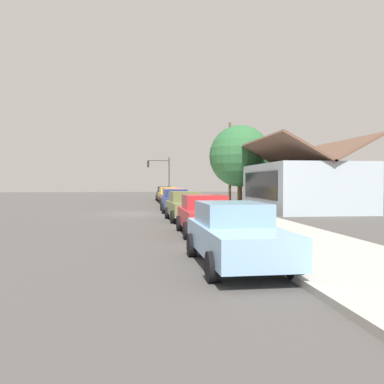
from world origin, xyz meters
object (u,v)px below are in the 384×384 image
(car_mustard, at_px, (168,195))
(shade_tree, at_px, (240,156))
(car_cherry, at_px, (205,214))
(fire_hydrant_red, at_px, (182,198))
(car_charcoal, at_px, (164,193))
(utility_pole_wooden, at_px, (230,162))
(car_navy, at_px, (176,200))
(car_skyblue, at_px, (235,234))
(car_coral, at_px, (173,197))
(car_olive, at_px, (185,206))
(traffic_light_main, at_px, (161,171))

(car_mustard, relative_size, shade_tree, 0.66)
(car_cherry, bearing_deg, fire_hydrant_red, 176.14)
(car_charcoal, distance_m, fire_hydrant_red, 7.10)
(car_mustard, bearing_deg, utility_pole_wooden, 46.45)
(car_navy, relative_size, car_skyblue, 0.93)
(car_coral, bearing_deg, shade_tree, 101.32)
(shade_tree, distance_m, utility_pole_wooden, 1.06)
(car_charcoal, height_order, car_cherry, same)
(car_olive, xyz_separation_m, shade_tree, (-14.11, 6.44, 3.65))
(car_cherry, relative_size, fire_hydrant_red, 6.13)
(car_olive, relative_size, car_skyblue, 0.91)
(car_cherry, xyz_separation_m, traffic_light_main, (-35.00, -0.31, 2.68))
(car_charcoal, xyz_separation_m, car_skyblue, (37.60, -0.16, 0.00))
(car_olive, height_order, car_skyblue, same)
(shade_tree, height_order, fire_hydrant_red, shade_tree)
(car_charcoal, distance_m, car_olive, 25.32)
(fire_hydrant_red, bearing_deg, car_navy, -7.59)
(car_coral, bearing_deg, car_navy, -4.91)
(car_mustard, xyz_separation_m, fire_hydrant_red, (0.72, 1.36, -0.32))
(car_charcoal, bearing_deg, car_cherry, 2.49)
(shade_tree, bearing_deg, car_coral, -76.20)
(car_olive, height_order, utility_pole_wooden, utility_pole_wooden)
(traffic_light_main, bearing_deg, car_navy, 0.26)
(car_charcoal, bearing_deg, utility_pole_wooden, 28.40)
(car_olive, relative_size, utility_pole_wooden, 0.60)
(traffic_light_main, xyz_separation_m, utility_pole_wooden, (14.73, 5.66, 0.44))
(car_coral, xyz_separation_m, car_cherry, (18.58, -0.04, 0.00))
(car_olive, bearing_deg, utility_pole_wooden, 155.74)
(shade_tree, distance_m, traffic_light_main, 16.31)
(car_charcoal, relative_size, car_skyblue, 0.93)
(car_charcoal, distance_m, car_cherry, 31.31)
(car_coral, relative_size, fire_hydrant_red, 6.26)
(car_olive, xyz_separation_m, car_cherry, (5.99, 0.20, 0.00))
(car_charcoal, relative_size, car_navy, 1.00)
(traffic_light_main, bearing_deg, car_charcoal, 4.29)
(car_coral, relative_size, car_olive, 0.99)
(car_charcoal, distance_m, car_skyblue, 37.60)
(car_skyblue, bearing_deg, fire_hydrant_red, 175.82)
(car_mustard, relative_size, car_olive, 1.07)
(shade_tree, xyz_separation_m, utility_pole_wooden, (-0.16, -0.90, -0.53))
(car_charcoal, distance_m, traffic_light_main, 4.56)
(car_skyblue, relative_size, utility_pole_wooden, 0.66)
(car_cherry, xyz_separation_m, shade_tree, (-20.10, 6.24, 3.65))
(car_skyblue, height_order, traffic_light_main, traffic_light_main)
(car_skyblue, height_order, fire_hydrant_red, car_skyblue)
(car_cherry, distance_m, traffic_light_main, 35.10)
(car_charcoal, bearing_deg, traffic_light_main, -173.30)
(car_cherry, height_order, utility_pole_wooden, utility_pole_wooden)
(car_charcoal, xyz_separation_m, car_navy, (18.65, -0.17, 0.00))
(car_coral, height_order, car_olive, same)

